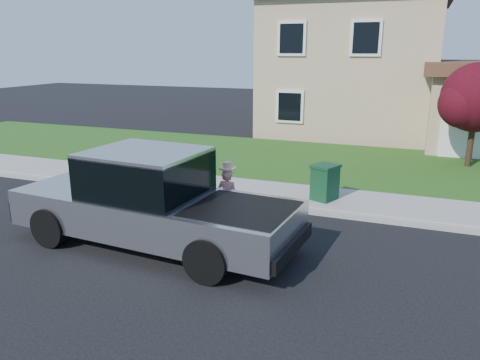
# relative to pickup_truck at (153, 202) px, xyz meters

# --- Properties ---
(ground) EXTENTS (80.00, 80.00, 0.00)m
(ground) POSITION_rel_pickup_truck_xyz_m (1.81, 0.31, -0.98)
(ground) COLOR black
(ground) RESTS_ON ground
(curb) EXTENTS (40.00, 0.20, 0.12)m
(curb) POSITION_rel_pickup_truck_xyz_m (2.81, 3.21, -0.92)
(curb) COLOR gray
(curb) RESTS_ON ground
(sidewalk) EXTENTS (40.00, 2.00, 0.15)m
(sidewalk) POSITION_rel_pickup_truck_xyz_m (2.81, 4.31, -0.91)
(sidewalk) COLOR gray
(sidewalk) RESTS_ON ground
(lawn) EXTENTS (40.00, 7.00, 0.10)m
(lawn) POSITION_rel_pickup_truck_xyz_m (2.81, 8.81, -0.93)
(lawn) COLOR #174614
(lawn) RESTS_ON ground
(house) EXTENTS (14.00, 11.30, 6.85)m
(house) POSITION_rel_pickup_truck_xyz_m (3.12, 16.69, 2.19)
(house) COLOR tan
(house) RESTS_ON ground
(pickup_truck) EXTENTS (6.55, 2.72, 2.10)m
(pickup_truck) POSITION_rel_pickup_truck_xyz_m (0.00, 0.00, 0.00)
(pickup_truck) COLOR black
(pickup_truck) RESTS_ON ground
(woman) EXTENTS (0.59, 0.43, 1.65)m
(woman) POSITION_rel_pickup_truck_xyz_m (1.17, 1.39, -0.20)
(woman) COLOR #DD8379
(woman) RESTS_ON ground
(ornamental_tree) EXTENTS (2.65, 2.39, 3.63)m
(ornamental_tree) POSITION_rel_pickup_truck_xyz_m (7.03, 9.90, 1.44)
(ornamental_tree) COLOR black
(ornamental_tree) RESTS_ON lawn
(trash_bin) EXTENTS (0.82, 0.87, 0.98)m
(trash_bin) POSITION_rel_pickup_truck_xyz_m (2.95, 4.07, -0.33)
(trash_bin) COLOR #0F391E
(trash_bin) RESTS_ON sidewalk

